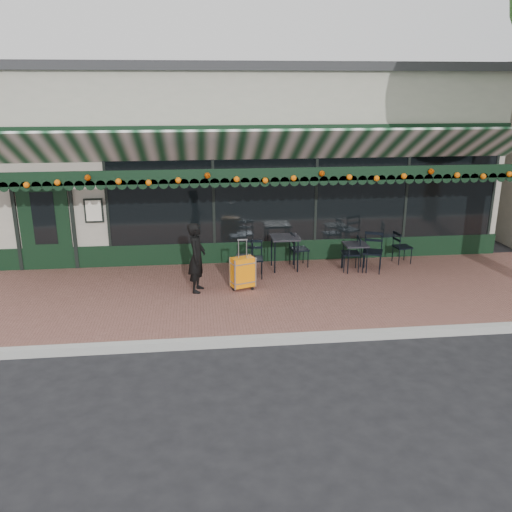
{
  "coord_description": "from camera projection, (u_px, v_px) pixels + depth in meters",
  "views": [
    {
      "loc": [
        -1.41,
        -8.31,
        4.19
      ],
      "look_at": [
        -0.29,
        1.6,
        1.04
      ],
      "focal_mm": 38.0,
      "sensor_mm": 36.0,
      "label": 1
    }
  ],
  "objects": [
    {
      "name": "chair_b_front",
      "position": [
        254.0,
        259.0,
        11.84
      ],
      "size": [
        0.45,
        0.45,
        0.82
      ],
      "primitive_type": null,
      "rotation": [
        0.0,
        0.0,
        -0.1
      ],
      "color": "black",
      "rests_on": "sidewalk"
    },
    {
      "name": "chair_a_front",
      "position": [
        373.0,
        252.0,
        12.19
      ],
      "size": [
        0.58,
        0.58,
        0.89
      ],
      "primitive_type": null,
      "rotation": [
        0.0,
        0.0,
        -0.38
      ],
      "color": "black",
      "rests_on": "sidewalk"
    },
    {
      "name": "chair_b_right",
      "position": [
        299.0,
        249.0,
        12.57
      ],
      "size": [
        0.46,
        0.46,
        0.8
      ],
      "primitive_type": null,
      "rotation": [
        0.0,
        0.0,
        1.71
      ],
      "color": "black",
      "rests_on": "sidewalk"
    },
    {
      "name": "cafe_table_a",
      "position": [
        355.0,
        247.0,
        12.21
      ],
      "size": [
        0.51,
        0.51,
        0.63
      ],
      "color": "black",
      "rests_on": "sidewalk"
    },
    {
      "name": "chair_b_left",
      "position": [
        244.0,
        257.0,
        11.97
      ],
      "size": [
        0.47,
        0.47,
        0.81
      ],
      "primitive_type": null,
      "rotation": [
        0.0,
        0.0,
        -1.73
      ],
      "color": "black",
      "rests_on": "sidewalk"
    },
    {
      "name": "restaurant_building",
      "position": [
        242.0,
        153.0,
        16.03
      ],
      "size": [
        12.0,
        9.6,
        4.5
      ],
      "color": "#ABA494",
      "rests_on": "ground"
    },
    {
      "name": "woman",
      "position": [
        197.0,
        258.0,
        10.94
      ],
      "size": [
        0.45,
        0.59,
        1.44
      ],
      "primitive_type": "imported",
      "rotation": [
        0.0,
        0.0,
        1.34
      ],
      "color": "black",
      "rests_on": "sidewalk"
    },
    {
      "name": "chair_a_right",
      "position": [
        402.0,
        247.0,
        12.8
      ],
      "size": [
        0.44,
        0.44,
        0.77
      ],
      "primitive_type": null,
      "rotation": [
        0.0,
        0.0,
        1.72
      ],
      "color": "black",
      "rests_on": "sidewalk"
    },
    {
      "name": "sidewalk",
      "position": [
        268.0,
        294.0,
        11.16
      ],
      "size": [
        18.0,
        4.0,
        0.15
      ],
      "primitive_type": "cube",
      "color": "brown",
      "rests_on": "ground"
    },
    {
      "name": "suitcase",
      "position": [
        243.0,
        273.0,
        11.15
      ],
      "size": [
        0.52,
        0.4,
        1.06
      ],
      "rotation": [
        0.0,
        0.0,
        0.34
      ],
      "color": "orange",
      "rests_on": "sidewalk"
    },
    {
      "name": "ground",
      "position": [
        283.0,
        341.0,
        9.29
      ],
      "size": [
        80.0,
        80.0,
        0.0
      ],
      "primitive_type": "plane",
      "color": "black",
      "rests_on": "ground"
    },
    {
      "name": "chair_a_left",
      "position": [
        351.0,
        254.0,
        12.27
      ],
      "size": [
        0.44,
        0.44,
        0.8
      ],
      "primitive_type": null,
      "rotation": [
        0.0,
        0.0,
        -1.68
      ],
      "color": "black",
      "rests_on": "sidewalk"
    },
    {
      "name": "cafe_table_b",
      "position": [
        285.0,
        240.0,
        12.28
      ],
      "size": [
        0.63,
        0.63,
        0.77
      ],
      "color": "black",
      "rests_on": "sidewalk"
    },
    {
      "name": "curb",
      "position": [
        284.0,
        339.0,
        9.19
      ],
      "size": [
        18.0,
        0.16,
        0.15
      ],
      "primitive_type": "cube",
      "color": "#9E9E99",
      "rests_on": "ground"
    }
  ]
}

